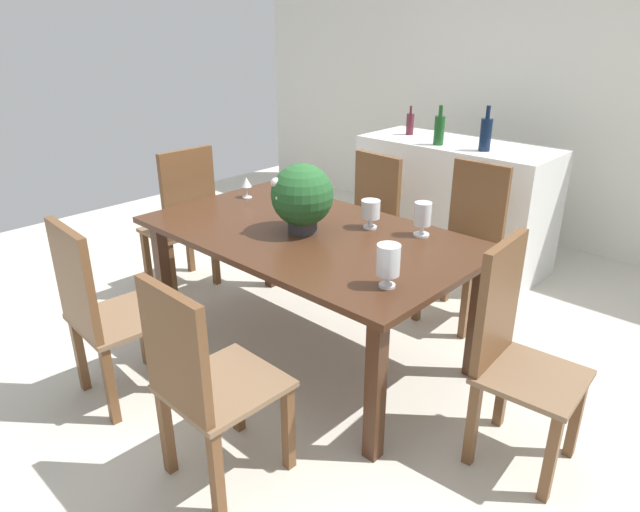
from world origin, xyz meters
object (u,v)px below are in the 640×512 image
(kitchen_counter, at_px, (453,203))
(crystal_vase_left, at_px, (423,216))
(wine_bottle_green, at_px, (486,134))
(wine_bottle_amber, at_px, (439,129))
(chair_foot_end, at_px, (513,347))
(wine_glass, at_px, (246,183))
(chair_near_left, at_px, (100,307))
(crystal_vase_center_near, at_px, (371,210))
(crystal_vase_right, at_px, (388,261))
(chair_head_end, at_px, (184,215))
(chair_far_left, at_px, (367,213))
(dining_table, at_px, (309,245))
(flower_centerpiece, at_px, (302,196))
(chair_far_right, at_px, (468,237))
(wine_bottle_clear, at_px, (410,124))
(chair_near_right, at_px, (202,379))

(kitchen_counter, bearing_deg, crystal_vase_left, -66.35)
(wine_bottle_green, xyz_separation_m, wine_bottle_amber, (-0.35, -0.05, -0.01))
(chair_foot_end, xyz_separation_m, wine_glass, (-1.98, 0.18, 0.31))
(chair_near_left, height_order, crystal_vase_center_near, chair_near_left)
(crystal_vase_right, bearing_deg, chair_head_end, 172.47)
(chair_far_left, bearing_deg, dining_table, -64.69)
(chair_foot_end, xyz_separation_m, wine_bottle_green, (-1.08, 1.66, 0.54))
(chair_near_left, bearing_deg, flower_centerpiece, -107.62)
(chair_near_left, relative_size, kitchen_counter, 0.66)
(chair_far_right, xyz_separation_m, flower_centerpiece, (-0.44, -1.08, 0.42))
(chair_head_end, relative_size, chair_far_left, 1.11)
(chair_far_left, bearing_deg, chair_head_end, -124.35)
(wine_glass, distance_m, kitchen_counter, 1.77)
(wine_bottle_clear, bearing_deg, wine_bottle_green, -10.38)
(chair_head_end, height_order, wine_bottle_green, wine_bottle_green)
(wine_bottle_green, bearing_deg, crystal_vase_right, -73.01)
(chair_near_right, bearing_deg, wine_bottle_green, -83.52)
(chair_head_end, bearing_deg, chair_near_right, 58.74)
(flower_centerpiece, height_order, wine_bottle_clear, wine_bottle_clear)
(crystal_vase_right, relative_size, wine_bottle_amber, 0.68)
(chair_far_right, relative_size, crystal_vase_left, 5.46)
(chair_foot_end, relative_size, chair_near_left, 1.04)
(chair_foot_end, distance_m, chair_far_left, 1.95)
(dining_table, distance_m, crystal_vase_center_near, 0.40)
(crystal_vase_left, bearing_deg, chair_near_left, -122.93)
(kitchen_counter, bearing_deg, chair_near_right, -79.03)
(crystal_vase_left, bearing_deg, wine_glass, -170.99)
(chair_far_left, relative_size, kitchen_counter, 0.63)
(crystal_vase_left, relative_size, crystal_vase_center_near, 1.15)
(chair_far_left, relative_size, crystal_vase_right, 4.78)
(chair_foot_end, bearing_deg, wine_bottle_clear, 41.27)
(dining_table, xyz_separation_m, chair_head_end, (-1.23, -0.00, -0.11))
(chair_far_left, height_order, wine_bottle_green, wine_bottle_green)
(chair_far_right, bearing_deg, crystal_vase_center_near, -106.47)
(wine_bottle_green, bearing_deg, wine_glass, -121.15)
(chair_near_left, bearing_deg, chair_head_end, -48.46)
(chair_foot_end, distance_m, crystal_vase_right, 0.65)
(chair_far_left, height_order, crystal_vase_right, crystal_vase_right)
(chair_far_right, height_order, crystal_vase_right, chair_far_right)
(chair_far_right, relative_size, wine_bottle_amber, 3.50)
(chair_near_left, bearing_deg, crystal_vase_left, -118.93)
(dining_table, bearing_deg, flower_centerpiece, -132.11)
(crystal_vase_left, xyz_separation_m, wine_bottle_amber, (-0.69, 1.24, 0.21))
(kitchen_counter, xyz_separation_m, wine_bottle_clear, (-0.46, -0.00, 0.58))
(crystal_vase_left, xyz_separation_m, wine_bottle_green, (-0.34, 1.28, 0.22))
(flower_centerpiece, height_order, wine_glass, flower_centerpiece)
(flower_centerpiece, bearing_deg, chair_far_left, 110.06)
(chair_foot_end, height_order, crystal_vase_right, chair_foot_end)
(chair_foot_end, relative_size, kitchen_counter, 0.68)
(crystal_vase_center_near, height_order, crystal_vase_right, crystal_vase_right)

